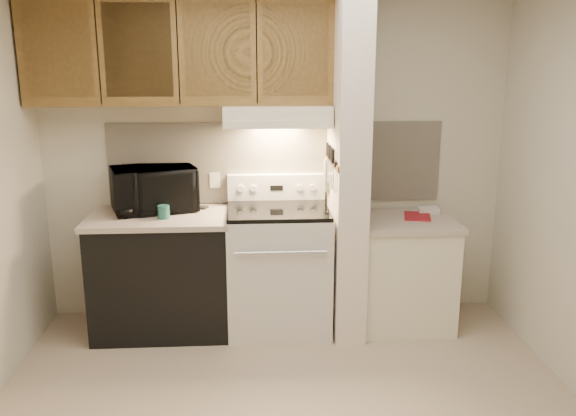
{
  "coord_description": "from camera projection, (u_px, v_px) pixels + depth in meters",
  "views": [
    {
      "loc": [
        -0.2,
        -3.22,
        2.07
      ],
      "look_at": [
        0.05,
        0.75,
        1.05
      ],
      "focal_mm": 38.0,
      "sensor_mm": 36.0,
      "label": 1
    }
  ],
  "objects": [
    {
      "name": "range_knob_left_inner",
      "position": [
        253.0,
        188.0,
        4.72
      ],
      "size": [
        0.05,
        0.02,
        0.05
      ],
      "primitive_type": "cylinder",
      "rotation": [
        1.57,
        0.0,
        0.0
      ],
      "color": "silver",
      "rests_on": "range_backguard"
    },
    {
      "name": "range_body",
      "position": [
        278.0,
        270.0,
        4.64
      ],
      "size": [
        0.76,
        0.65,
        0.92
      ],
      "primitive_type": "cube",
      "color": "silver",
      "rests_on": "floor"
    },
    {
      "name": "cab_door_a",
      "position": [
        57.0,
        50.0,
        4.16
      ],
      "size": [
        0.46,
        0.01,
        0.63
      ],
      "primitive_type": "cube",
      "color": "brown",
      "rests_on": "upper_cabinets"
    },
    {
      "name": "knife_blade_e",
      "position": [
        327.0,
        170.0,
        4.58
      ],
      "size": [
        0.01,
        0.04,
        0.18
      ],
      "primitive_type": "cube",
      "color": "silver",
      "rests_on": "knife_strip"
    },
    {
      "name": "knife_blade_b",
      "position": [
        332.0,
        177.0,
        4.34
      ],
      "size": [
        0.01,
        0.04,
        0.18
      ],
      "primitive_type": "cube",
      "color": "silver",
      "rests_on": "knife_strip"
    },
    {
      "name": "knife_handle_b",
      "position": [
        332.0,
        155.0,
        4.3
      ],
      "size": [
        0.02,
        0.02,
        0.1
      ],
      "primitive_type": "cylinder",
      "color": "black",
      "rests_on": "knife_strip"
    },
    {
      "name": "range_knob_right_outer",
      "position": [
        312.0,
        188.0,
        4.75
      ],
      "size": [
        0.05,
        0.02,
        0.05
      ],
      "primitive_type": "cylinder",
      "rotation": [
        1.57,
        0.0,
        0.0
      ],
      "color": "silver",
      "rests_on": "range_backguard"
    },
    {
      "name": "knife_handle_c",
      "position": [
        330.0,
        153.0,
        4.39
      ],
      "size": [
        0.02,
        0.02,
        0.1
      ],
      "primitive_type": "cylinder",
      "color": "black",
      "rests_on": "knife_strip"
    },
    {
      "name": "wall_back",
      "position": [
        276.0,
        160.0,
        4.78
      ],
      "size": [
        3.6,
        2.5,
        0.02
      ],
      "primitive_type": "cube",
      "rotation": [
        1.57,
        0.0,
        0.0
      ],
      "color": "beige",
      "rests_on": "floor"
    },
    {
      "name": "red_folder",
      "position": [
        417.0,
        216.0,
        4.66
      ],
      "size": [
        0.25,
        0.3,
        0.01
      ],
      "primitive_type": "cube",
      "rotation": [
        0.0,
        0.0,
        -0.24
      ],
      "color": "maroon",
      "rests_on": "right_countertop"
    },
    {
      "name": "teal_jar",
      "position": [
        164.0,
        212.0,
        4.38
      ],
      "size": [
        0.11,
        0.11,
        0.1
      ],
      "primitive_type": "cylinder",
      "rotation": [
        0.0,
        0.0,
        -0.34
      ],
      "color": "#1F5D55",
      "rests_on": "left_countertop"
    },
    {
      "name": "cab_gap_c",
      "position": [
        257.0,
        50.0,
        4.24
      ],
      "size": [
        0.01,
        0.01,
        0.73
      ],
      "primitive_type": "cube",
      "color": "black",
      "rests_on": "upper_cabinets"
    },
    {
      "name": "range_knob_right_inner",
      "position": [
        300.0,
        188.0,
        4.74
      ],
      "size": [
        0.05,
        0.02,
        0.05
      ],
      "primitive_type": "cylinder",
      "rotation": [
        1.57,
        0.0,
        0.0
      ],
      "color": "silver",
      "rests_on": "range_backguard"
    },
    {
      "name": "cab_gap_b",
      "position": [
        178.0,
        50.0,
        4.21
      ],
      "size": [
        0.01,
        0.01,
        0.73
      ],
      "primitive_type": "cube",
      "color": "black",
      "rests_on": "upper_cabinets"
    },
    {
      "name": "cooktop",
      "position": [
        278.0,
        210.0,
        4.52
      ],
      "size": [
        0.74,
        0.64,
        0.03
      ],
      "primitive_type": "cube",
      "color": "black",
      "rests_on": "range_body"
    },
    {
      "name": "cab_door_d",
      "position": [
        296.0,
        50.0,
        4.26
      ],
      "size": [
        0.46,
        0.01,
        0.63
      ],
      "primitive_type": "cube",
      "color": "brown",
      "rests_on": "upper_cabinets"
    },
    {
      "name": "oven_handle",
      "position": [
        281.0,
        253.0,
        4.23
      ],
      "size": [
        0.65,
        0.02,
        0.02
      ],
      "primitive_type": "cylinder",
      "rotation": [
        0.0,
        1.57,
        0.0
      ],
      "color": "silver",
      "rests_on": "range_body"
    },
    {
      "name": "cab_door_b",
      "position": [
        138.0,
        50.0,
        4.19
      ],
      "size": [
        0.46,
        0.01,
        0.63
      ],
      "primitive_type": "cube",
      "color": "brown",
      "rests_on": "upper_cabinets"
    },
    {
      "name": "cab_door_c",
      "position": [
        217.0,
        50.0,
        4.22
      ],
      "size": [
        0.46,
        0.01,
        0.63
      ],
      "primitive_type": "cube",
      "color": "brown",
      "rests_on": "upper_cabinets"
    },
    {
      "name": "range_display",
      "position": [
        277.0,
        188.0,
        4.73
      ],
      "size": [
        0.1,
        0.01,
        0.04
      ],
      "primitive_type": "cube",
      "color": "black",
      "rests_on": "range_backguard"
    },
    {
      "name": "knife_handle_d",
      "position": [
        329.0,
        151.0,
        4.46
      ],
      "size": [
        0.02,
        0.02,
        0.1
      ],
      "primitive_type": "cylinder",
      "color": "black",
      "rests_on": "knife_strip"
    },
    {
      "name": "pillar_trim",
      "position": [
        332.0,
        161.0,
        4.45
      ],
      "size": [
        0.01,
        0.7,
        0.04
      ],
      "primitive_type": "cube",
      "color": "brown",
      "rests_on": "partition_pillar"
    },
    {
      "name": "knife_blade_a",
      "position": [
        333.0,
        178.0,
        4.26
      ],
      "size": [
        0.01,
        0.03,
        0.16
      ],
      "primitive_type": "cube",
      "color": "silver",
      "rests_on": "knife_strip"
    },
    {
      "name": "knife_handle_a",
      "position": [
        333.0,
        156.0,
        4.23
      ],
      "size": [
        0.02,
        0.02,
        0.1
      ],
      "primitive_type": "cylinder",
      "color": "black",
      "rests_on": "knife_strip"
    },
    {
      "name": "range_backguard",
      "position": [
        276.0,
        187.0,
        4.77
      ],
      "size": [
        0.76,
        0.08,
        0.2
      ],
      "primitive_type": "cube",
      "color": "silver",
      "rests_on": "range_body"
    },
    {
      "name": "cab_gap_a",
      "position": [
        98.0,
        50.0,
        4.17
      ],
      "size": [
        0.01,
        0.01,
        0.73
      ],
      "primitive_type": "cube",
      "color": "black",
      "rests_on": "upper_cabinets"
    },
    {
      "name": "floor",
      "position": [
        288.0,
        410.0,
        3.64
      ],
      "size": [
        3.6,
        3.6,
        0.0
      ],
      "primitive_type": "plane",
      "color": "#BFAA90",
      "rests_on": "ground"
    },
    {
      "name": "outlet",
      "position": [
        215.0,
        180.0,
        4.76
      ],
      "size": [
        0.08,
        0.01,
        0.12
      ],
      "primitive_type": "cube",
      "color": "white",
      "rests_on": "backsplash"
    },
    {
      "name": "backsplash",
      "position": [
        276.0,
        162.0,
        4.77
      ],
      "size": [
        2.6,
        0.02,
        0.63
      ],
      "primitive_type": "cube",
      "color": "beige",
      "rests_on": "wall_back"
    },
    {
      "name": "knife_handle_e",
      "position": [
        327.0,
        149.0,
        4.55
      ],
      "size": [
        0.02,
        0.02,
        0.1
      ],
      "primitive_type": "cylinder",
      "color": "black",
      "rests_on": "knife_strip"
    },
    {
      "name": "spoon_rest",
      "position": [
        194.0,
        207.0,
        4.69
      ],
      "size": [
        0.22,
        0.14,
        0.01
      ],
      "primitive_type": "cube",
      "rotation": [
        0.0,
        0.0,
        -0.38
      ],
      "color": "black",
      "rests_on": "left_countertop"
    },
    {
      "name": "oven_mitt",
      "position": [
        326.0,
        175.0,
        4.65
      ],
      "size": [
        0.03,
        0.1,
        0.24
      ],
      "primitive_type": "cube",
      "color": "slate",
      "rests_on": "partition_pillar"
    },
    {
      "name": "right_cab_base",
      "position": [
        404.0,
        274.0,
        4.71
      ],
      "size": [
        0.7,
        0.6,
        0.81
      ],
      "primitive_type": "cube",
      "color": "white",
      "rests_on": "floor"
    },
    {
      "name": "range_knob_left_outer",
      "position": [
        241.0,
        188.0,
        4.71
      ],
      "size": [
        0.05,
        0.02,
        0.05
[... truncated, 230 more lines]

